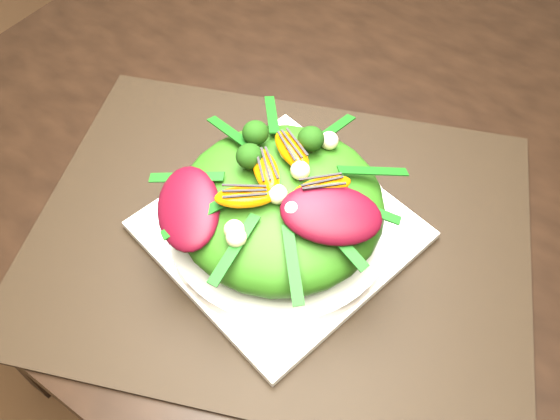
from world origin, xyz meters
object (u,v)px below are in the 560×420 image
Objects in this scene: placemat at (280,234)px; salad_bowl at (280,223)px; dining_table at (547,244)px; plate_base at (280,230)px; orange_segment at (295,158)px; lettuce_mound at (280,204)px.

placemat is 2.24× the size of salad_bowl.
dining_table is at bearing 35.14° from salad_bowl.
dining_table reaches higher than plate_base.
lettuce_mound is at bearing -84.94° from orange_segment.
placemat is 9.22× the size of orange_segment.
plate_base is 0.01m from salad_bowl.
placemat is at bearing 0.00° from lettuce_mound.
placemat is at bearing -144.86° from dining_table.
placemat is (-0.25, -0.18, 0.02)m from dining_table.
lettuce_mound is at bearing -144.86° from dining_table.
salad_bowl is at bearing 0.00° from placemat.
lettuce_mound is (-0.25, -0.18, 0.08)m from dining_table.
plate_base is 0.10m from orange_segment.
lettuce_mound reaches higher than plate_base.
salad_bowl is 0.08m from orange_segment.
salad_bowl is 1.11× the size of lettuce_mound.
placemat is 2.49× the size of lettuce_mound.
orange_segment is (-0.00, 0.03, 0.09)m from plate_base.
plate_base is at bearing 90.00° from lettuce_mound.
dining_table reaches higher than salad_bowl.
orange_segment is (-0.00, 0.03, 0.08)m from salad_bowl.
lettuce_mound is at bearing 0.00° from salad_bowl.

